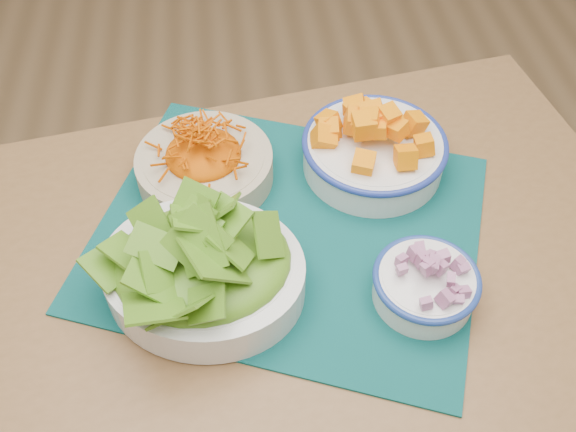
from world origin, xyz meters
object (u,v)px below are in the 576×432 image
object	(u,v)px
table	(278,313)
placemat	(288,230)
carrot_bowl	(204,160)
squash_bowl	(375,144)
onion_bowl	(426,281)
lettuce_bowl	(202,263)

from	to	relation	value
table	placemat	xyz separation A→B (m)	(0.02, 0.08, 0.11)
carrot_bowl	squash_bowl	bearing A→B (deg)	-1.18
placemat	onion_bowl	bearing A→B (deg)	-17.95
lettuce_bowl	onion_bowl	bearing A→B (deg)	9.04
placemat	onion_bowl	size ratio (longest dim) A/B	3.27
onion_bowl	table	bearing A→B (deg)	161.47
carrot_bowl	lettuce_bowl	distance (m)	0.21
lettuce_bowl	onion_bowl	size ratio (longest dim) A/B	1.97
squash_bowl	lettuce_bowl	xyz separation A→B (m)	(-0.28, -0.21, 0.01)
table	placemat	world-z (taller)	placemat
carrot_bowl	squash_bowl	xyz separation A→B (m)	(0.27, -0.01, 0.01)
carrot_bowl	squash_bowl	size ratio (longest dim) A/B	0.87
table	onion_bowl	bearing A→B (deg)	-27.36
lettuce_bowl	onion_bowl	distance (m)	0.30
placemat	lettuce_bowl	size ratio (longest dim) A/B	1.66
carrot_bowl	onion_bowl	bearing A→B (deg)	-42.33
placemat	squash_bowl	world-z (taller)	squash_bowl
table	placemat	distance (m)	0.13
table	carrot_bowl	world-z (taller)	carrot_bowl
carrot_bowl	squash_bowl	world-z (taller)	squash_bowl
carrot_bowl	squash_bowl	distance (m)	0.27
table	lettuce_bowl	bearing A→B (deg)	-179.62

